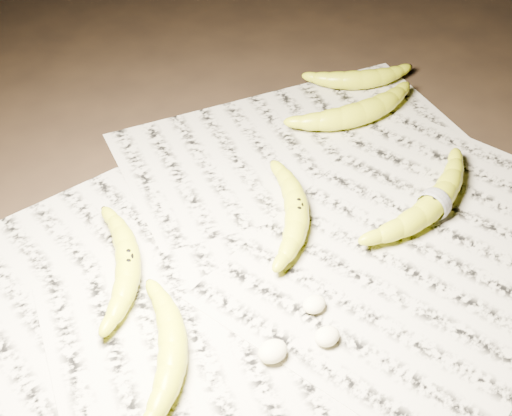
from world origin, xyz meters
TOP-DOWN VIEW (x-y plane):
  - ground at (0.00, 0.00)m, footprint 3.00×3.00m
  - newspaper_patch at (-0.02, -0.04)m, footprint 0.90×0.70m
  - banana_left_a at (-0.21, 0.05)m, footprint 0.14×0.20m
  - banana_left_b at (-0.24, -0.10)m, footprint 0.15×0.19m
  - banana_center at (0.03, -0.01)m, footprint 0.16×0.19m
  - banana_taped at (0.20, -0.11)m, footprint 0.24×0.11m
  - banana_upper_a at (0.27, 0.12)m, footprint 0.22×0.10m
  - banana_upper_b at (0.34, 0.20)m, footprint 0.17×0.13m
  - measuring_tape at (0.20, -0.11)m, footprint 0.01×0.05m
  - flesh_chunk_a at (-0.14, -0.17)m, footprint 0.04×0.03m
  - flesh_chunk_b at (-0.07, -0.19)m, footprint 0.03×0.03m
  - flesh_chunk_c at (-0.05, -0.14)m, footprint 0.03×0.03m

SIDE VIEW (x-z plane):
  - ground at x=0.00m, z-range 0.00..0.00m
  - newspaper_patch at x=-0.02m, z-range 0.00..0.01m
  - flesh_chunk_c at x=-0.05m, z-range 0.01..0.03m
  - flesh_chunk_b at x=-0.07m, z-range 0.01..0.03m
  - flesh_chunk_a at x=-0.14m, z-range 0.01..0.03m
  - banana_upper_b at x=0.34m, z-range 0.01..0.04m
  - banana_left_a at x=-0.21m, z-range 0.01..0.04m
  - banana_center at x=0.03m, z-range 0.01..0.04m
  - banana_left_b at x=-0.24m, z-range 0.01..0.04m
  - banana_taped at x=0.20m, z-range 0.01..0.05m
  - measuring_tape at x=0.20m, z-range 0.00..0.05m
  - banana_upper_a at x=0.27m, z-range 0.01..0.05m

